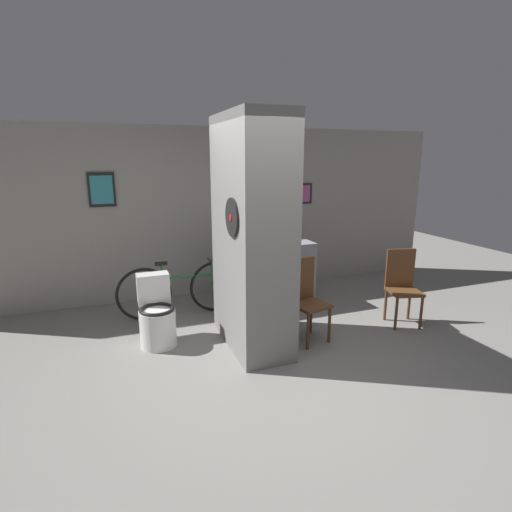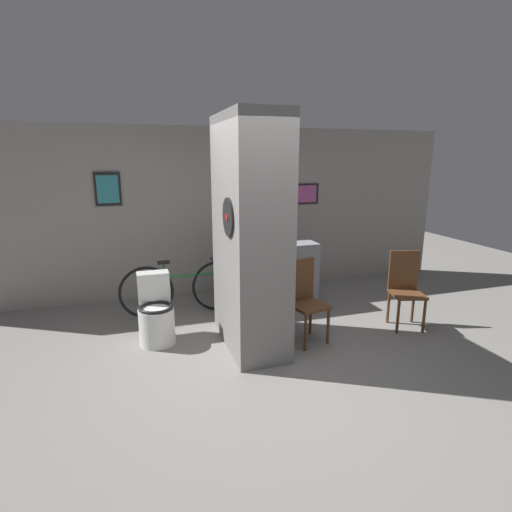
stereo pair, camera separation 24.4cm
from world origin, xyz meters
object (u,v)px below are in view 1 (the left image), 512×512
object	(u,v)px
chair_near_pillar	(306,297)
toilet	(157,317)
bicycle	(181,289)
chair_by_doorway	(402,284)
bottle_tall	(259,237)

from	to	relation	value
chair_near_pillar	toilet	bearing A→B (deg)	150.76
toilet	chair_near_pillar	distance (m)	1.77
bicycle	chair_near_pillar	bearing A→B (deg)	-44.62
toilet	chair_by_doorway	size ratio (longest dim) A/B	0.81
chair_by_doorway	toilet	bearing A→B (deg)	-173.97
chair_near_pillar	bicycle	size ratio (longest dim) A/B	0.57
toilet	chair_near_pillar	world-z (taller)	chair_near_pillar
chair_near_pillar	bicycle	world-z (taller)	chair_near_pillar
toilet	bottle_tall	distance (m)	1.87
toilet	bicycle	size ratio (longest dim) A/B	0.47
toilet	chair_by_doorway	distance (m)	3.14
chair_near_pillar	bottle_tall	bearing A→B (deg)	82.67
chair_by_doorway	bottle_tall	bearing A→B (deg)	155.89
chair_near_pillar	chair_by_doorway	xyz separation A→B (m)	(1.41, -0.01, 0.00)
chair_by_doorway	bicycle	world-z (taller)	chair_by_doorway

